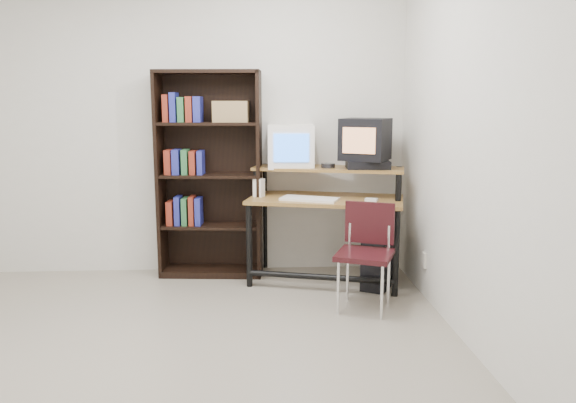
{
  "coord_description": "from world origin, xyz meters",
  "views": [
    {
      "loc": [
        0.66,
        -3.09,
        1.55
      ],
      "look_at": [
        0.9,
        1.1,
        0.79
      ],
      "focal_mm": 35.0,
      "sensor_mm": 36.0,
      "label": 1
    }
  ],
  "objects": [
    {
      "name": "school_chair",
      "position": [
        1.48,
        0.95,
        0.48
      ],
      "size": [
        0.51,
        0.51,
        0.79
      ],
      "rotation": [
        0.0,
        0.0,
        -0.38
      ],
      "color": "black",
      "rests_on": "floor"
    },
    {
      "name": "crt_tv",
      "position": [
        1.59,
        1.66,
        1.23
      ],
      "size": [
        0.5,
        0.49,
        0.35
      ],
      "rotation": [
        0.0,
        0.0,
        -0.48
      ],
      "color": "black",
      "rests_on": "vcr"
    },
    {
      "name": "pc_tower",
      "position": [
        1.7,
        1.43,
        0.21
      ],
      "size": [
        0.39,
        0.49,
        0.42
      ],
      "primitive_type": "cube",
      "rotation": [
        0.0,
        0.0,
        -0.5
      ],
      "color": "black",
      "rests_on": "floor"
    },
    {
      "name": "bookshelf",
      "position": [
        0.25,
        1.86,
        0.93
      ],
      "size": [
        0.93,
        0.38,
        1.81
      ],
      "rotation": [
        0.0,
        0.0,
        -0.08
      ],
      "color": "black",
      "rests_on": "floor"
    },
    {
      "name": "floor",
      "position": [
        0.0,
        0.0,
        -0.01
      ],
      "size": [
        4.0,
        4.0,
        0.01
      ],
      "primitive_type": "cube",
      "color": "#A19785",
      "rests_on": "ground"
    },
    {
      "name": "vcr",
      "position": [
        1.61,
        1.61,
        1.01
      ],
      "size": [
        0.38,
        0.28,
        0.08
      ],
      "primitive_type": "cube",
      "rotation": [
        0.0,
        0.0,
        -0.07
      ],
      "color": "black",
      "rests_on": "computer_desk"
    },
    {
      "name": "computer_desk",
      "position": [
        1.26,
        1.61,
        0.7
      ],
      "size": [
        1.41,
        0.95,
        0.98
      ],
      "rotation": [
        0.0,
        0.0,
        -0.26
      ],
      "color": "olive",
      "rests_on": "floor"
    },
    {
      "name": "mouse",
      "position": [
        1.6,
        1.4,
        0.74
      ],
      "size": [
        0.12,
        0.1,
        0.03
      ],
      "primitive_type": "cube",
      "rotation": [
        0.0,
        0.0,
        -0.44
      ],
      "color": "white",
      "rests_on": "mousepad"
    },
    {
      "name": "mousepad",
      "position": [
        1.59,
        1.4,
        0.72
      ],
      "size": [
        0.26,
        0.23,
        0.01
      ],
      "primitive_type": "cube",
      "rotation": [
        0.0,
        0.0,
        -0.26
      ],
      "color": "black",
      "rests_on": "computer_desk"
    },
    {
      "name": "cd_spindle",
      "position": [
        1.28,
        1.67,
        0.99
      ],
      "size": [
        0.14,
        0.14,
        0.05
      ],
      "primitive_type": "cylinder",
      "rotation": [
        0.0,
        0.0,
        -0.15
      ],
      "color": "#26262B",
      "rests_on": "computer_desk"
    },
    {
      "name": "crt_monitor",
      "position": [
        0.97,
        1.83,
        1.16
      ],
      "size": [
        0.41,
        0.42,
        0.38
      ],
      "rotation": [
        0.0,
        0.0,
        -0.04
      ],
      "color": "white",
      "rests_on": "computer_desk"
    },
    {
      "name": "back_wall",
      "position": [
        0.0,
        2.0,
        1.3
      ],
      "size": [
        4.0,
        0.01,
        2.6
      ],
      "primitive_type": "cube",
      "color": "silver",
      "rests_on": "floor"
    },
    {
      "name": "keyboard",
      "position": [
        1.1,
        1.48,
        0.74
      ],
      "size": [
        0.51,
        0.37,
        0.03
      ],
      "primitive_type": "cube",
      "rotation": [
        0.0,
        0.0,
        -0.39
      ],
      "color": "white",
      "rests_on": "computer_desk"
    },
    {
      "name": "wall_outlet",
      "position": [
        1.99,
        1.15,
        0.3
      ],
      "size": [
        0.02,
        0.08,
        0.12
      ],
      "primitive_type": "cube",
      "color": "beige",
      "rests_on": "right_wall"
    },
    {
      "name": "desk_speaker",
      "position": [
        0.68,
        1.69,
        0.8
      ],
      "size": [
        0.11,
        0.1,
        0.17
      ],
      "primitive_type": "cube",
      "rotation": [
        0.0,
        0.0,
        -0.52
      ],
      "color": "white",
      "rests_on": "computer_desk"
    },
    {
      "name": "right_wall",
      "position": [
        2.0,
        0.0,
        1.3
      ],
      "size": [
        0.01,
        4.0,
        2.6
      ],
      "primitive_type": "cube",
      "color": "silver",
      "rests_on": "floor"
    }
  ]
}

